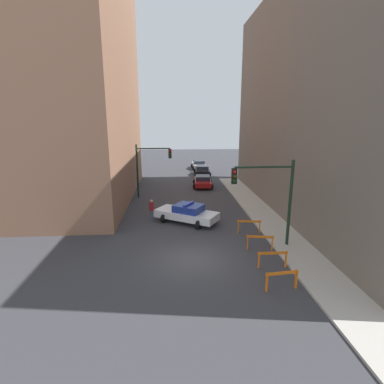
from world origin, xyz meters
name	(u,v)px	position (x,y,z in m)	size (l,w,h in m)	color
ground_plane	(192,259)	(0.00, 0.00, 0.00)	(120.00, 120.00, 0.00)	#38383D
sidewalk_right	(301,255)	(6.20, 0.00, 0.06)	(2.40, 44.00, 0.12)	#B2ADA3
building_corner_left	(46,62)	(-12.00, 14.00, 12.48)	(14.00, 20.00, 24.97)	#93664C
building_right	(358,100)	(13.40, 8.00, 8.97)	(12.00, 28.00, 17.95)	#6B6056
traffic_light_near	(271,191)	(4.73, 1.37, 3.53)	(3.64, 0.35, 5.20)	black
traffic_light_far	(148,163)	(-3.30, 13.79, 3.40)	(3.44, 0.35, 5.20)	black
police_car	(187,213)	(0.02, 6.10, 0.72)	(4.97, 4.05, 1.52)	white
parked_car_near	(203,181)	(2.44, 17.96, 0.67)	(2.48, 4.42, 1.31)	maroon
parked_car_mid	(202,170)	(3.13, 25.22, 0.67)	(2.40, 4.38, 1.31)	black
parked_car_far	(199,165)	(3.13, 30.27, 0.67)	(2.36, 4.35, 1.31)	silver
pedestrian_crossing	(152,210)	(-2.63, 6.68, 0.86)	(0.48, 0.48, 1.66)	#474C66
barrier_front	(282,277)	(3.85, -3.29, 0.62)	(1.59, 0.34, 0.90)	orange
barrier_mid	(273,257)	(4.11, -1.24, 0.62)	(1.60, 0.17, 0.90)	orange
barrier_back	(260,240)	(4.09, 0.95, 0.62)	(1.59, 0.39, 0.90)	orange
barrier_corner	(249,224)	(4.13, 3.67, 0.62)	(1.59, 0.34, 0.90)	orange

